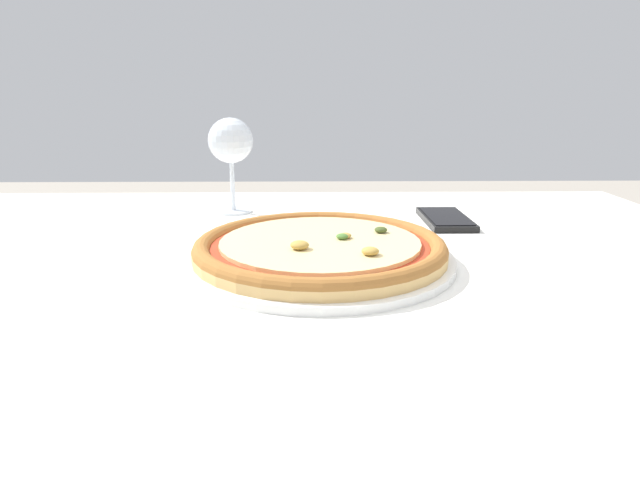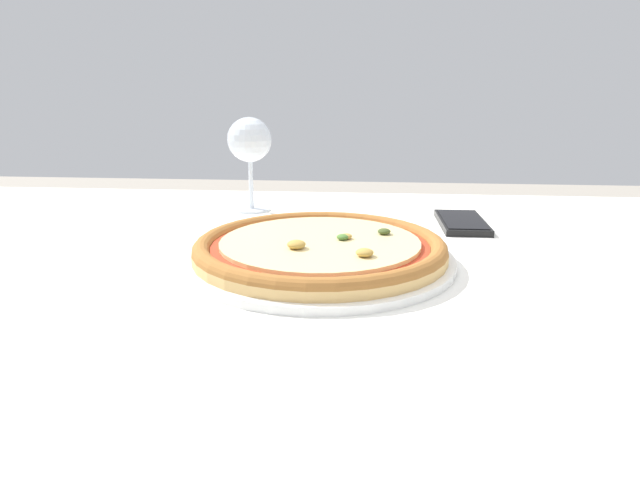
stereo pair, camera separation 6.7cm
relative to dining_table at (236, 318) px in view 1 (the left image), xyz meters
The scene contains 4 objects.
dining_table is the anchor object (origin of this frame).
pizza_plate 0.15m from the dining_table, 10.56° to the right, with size 0.34×0.34×0.04m.
wine_glass_far_left 0.34m from the dining_table, 97.90° to the left, with size 0.08×0.08×0.17m.
cell_phone 0.39m from the dining_table, 30.61° to the left, with size 0.07×0.14×0.01m.
Camera 1 is at (0.10, -0.66, 0.95)m, focal length 30.00 mm.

